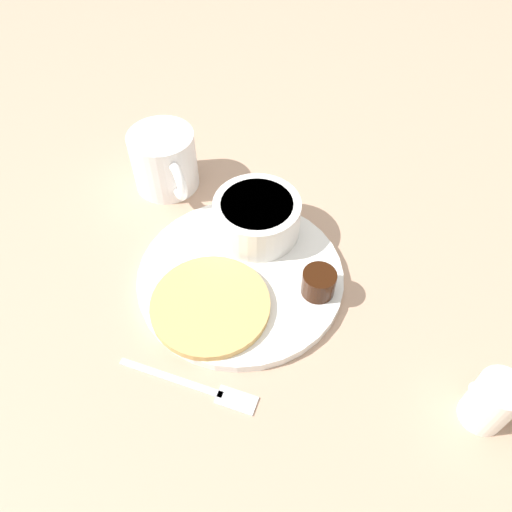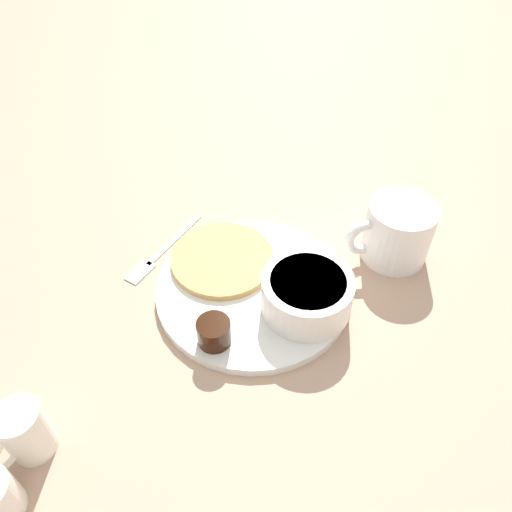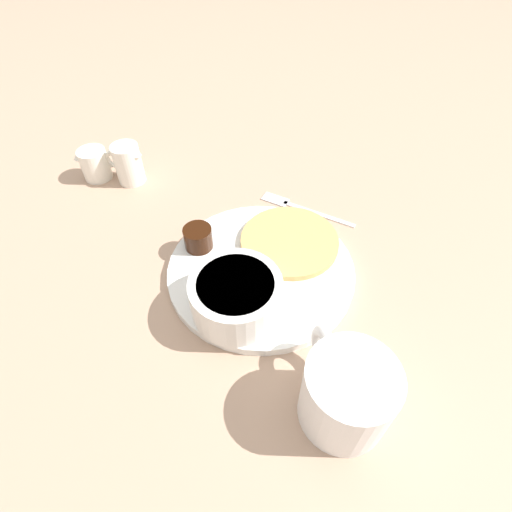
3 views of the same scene
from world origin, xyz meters
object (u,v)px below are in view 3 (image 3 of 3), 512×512
coffee_mug (346,392)px  fork (296,206)px  creamer_pitcher_near (128,163)px  plate (261,270)px  creamer_pitcher_far (95,164)px  bowl (236,295)px

coffee_mug → fork: size_ratio=0.69×
creamer_pitcher_near → plate: bearing=168.0°
coffee_mug → creamer_pitcher_far: size_ratio=1.85×
bowl → fork: 0.22m
creamer_pitcher_far → fork: 0.33m
creamer_pitcher_near → bowl: bearing=156.0°
coffee_mug → creamer_pitcher_near: bearing=-21.2°
plate → fork: 0.14m
coffee_mug → creamer_pitcher_far: 0.52m
coffee_mug → creamer_pitcher_near: coffee_mug is taller
bowl → fork: bearing=-81.9°
bowl → coffee_mug: (-0.15, 0.04, 0.00)m
bowl → creamer_pitcher_near: 0.32m
coffee_mug → plate: bearing=-35.1°
plate → bowl: 0.08m
bowl → fork: (0.03, -0.21, -0.04)m
plate → coffee_mug: (-0.16, 0.11, 0.04)m
coffee_mug → fork: (0.18, -0.26, -0.04)m
creamer_pitcher_far → coffee_mug: bearing=163.1°
bowl → creamer_pitcher_near: (0.29, -0.13, -0.00)m
bowl → creamer_pitcher_near: bearing=-24.0°
coffee_mug → creamer_pitcher_near: (0.45, -0.17, -0.01)m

